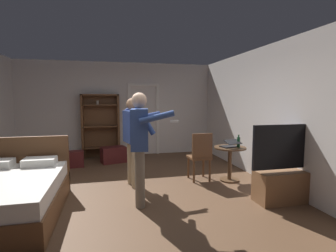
{
  "coord_description": "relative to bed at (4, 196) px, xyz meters",
  "views": [
    {
      "loc": [
        -0.31,
        -4.24,
        1.67
      ],
      "look_at": [
        0.77,
        0.36,
        1.17
      ],
      "focal_mm": 27.31,
      "sensor_mm": 36.0,
      "label": 1
    }
  ],
  "objects": [
    {
      "name": "wall_right",
      "position": [
        4.6,
        0.32,
        1.06
      ],
      "size": [
        0.12,
        6.99,
        2.73
      ],
      "primitive_type": "cube",
      "color": "silver",
      "rests_on": "ground_plane"
    },
    {
      "name": "person_blue_shirt",
      "position": [
        1.94,
        0.01,
        0.73
      ],
      "size": [
        0.69,
        0.69,
        1.77
      ],
      "color": "gray",
      "rests_on": "ground_plane"
    },
    {
      "name": "person_striped_shirt",
      "position": [
        1.92,
        0.91,
        0.68
      ],
      "size": [
        0.74,
        0.63,
        1.69
      ],
      "color": "tan",
      "rests_on": "ground_plane"
    },
    {
      "name": "wooden_chair",
      "position": [
        3.26,
        0.89,
        0.24
      ],
      "size": [
        0.43,
        0.43,
        0.99
      ],
      "color": "brown",
      "rests_on": "ground_plane"
    },
    {
      "name": "bottle_on_table",
      "position": [
        3.99,
        0.68,
        0.51
      ],
      "size": [
        0.06,
        0.06,
        0.26
      ],
      "color": "#16411C",
      "rests_on": "side_table"
    },
    {
      "name": "side_table",
      "position": [
        3.85,
        0.76,
        0.17
      ],
      "size": [
        0.64,
        0.64,
        0.7
      ],
      "color": "#4C331E",
      "rests_on": "ground_plane"
    },
    {
      "name": "suitcase_dark",
      "position": [
        0.61,
        2.61,
        -0.11
      ],
      "size": [
        0.48,
        0.34,
        0.39
      ],
      "primitive_type": "cube",
      "rotation": [
        0.0,
        0.0,
        0.08
      ],
      "color": "#4C1919",
      "rests_on": "ground_plane"
    },
    {
      "name": "ground_plane",
      "position": [
        1.77,
        0.32,
        -0.3
      ],
      "size": [
        7.43,
        7.43,
        0.0
      ],
      "primitive_type": "plane",
      "color": "brown"
    },
    {
      "name": "wall_back",
      "position": [
        1.77,
        3.76,
        1.06
      ],
      "size": [
        5.77,
        0.12,
        2.73
      ],
      "primitive_type": "cube",
      "color": "silver",
      "rests_on": "ground_plane"
    },
    {
      "name": "bed",
      "position": [
        0.0,
        0.0,
        0.0
      ],
      "size": [
        1.5,
        2.0,
        1.02
      ],
      "color": "brown",
      "rests_on": "ground_plane"
    },
    {
      "name": "bookshelf",
      "position": [
        1.25,
        3.53,
        0.68
      ],
      "size": [
        1.04,
        0.32,
        1.8
      ],
      "color": "brown",
      "rests_on": "ground_plane"
    },
    {
      "name": "doorway_frame",
      "position": [
        2.49,
        3.68,
        0.92
      ],
      "size": [
        0.93,
        0.08,
        2.13
      ],
      "color": "white",
      "rests_on": "ground_plane"
    },
    {
      "name": "laptop",
      "position": [
        3.83,
        0.71,
        0.45
      ],
      "size": [
        0.38,
        0.39,
        0.16
      ],
      "color": "black",
      "rests_on": "side_table"
    },
    {
      "name": "tv_flatscreen",
      "position": [
        4.24,
        -0.43,
        0.08
      ],
      "size": [
        1.22,
        0.4,
        1.27
      ],
      "color": "brown",
      "rests_on": "ground_plane"
    },
    {
      "name": "suitcase_small",
      "position": [
        1.57,
        2.85,
        -0.1
      ],
      "size": [
        0.7,
        0.53,
        0.41
      ],
      "primitive_type": "cube",
      "rotation": [
        0.0,
        0.0,
        0.26
      ],
      "color": "#4C1919",
      "rests_on": "ground_plane"
    }
  ]
}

